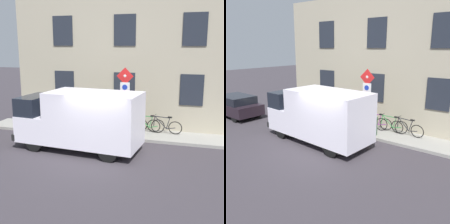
% 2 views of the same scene
% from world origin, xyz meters
% --- Properties ---
extents(ground_plane, '(80.00, 80.00, 0.00)m').
position_xyz_m(ground_plane, '(0.00, 0.00, 0.00)').
color(ground_plane, '#383239').
extents(sidewalk_slab, '(1.77, 14.09, 0.14)m').
position_xyz_m(sidewalk_slab, '(3.32, 0.00, 0.07)').
color(sidewalk_slab, gray).
rests_on(sidewalk_slab, ground_plane).
extents(building_facade, '(0.75, 12.09, 7.04)m').
position_xyz_m(building_facade, '(4.55, 0.00, 3.52)').
color(building_facade, '#AEA48B').
rests_on(building_facade, ground_plane).
extents(sign_post_stacked, '(0.15, 0.56, 3.11)m').
position_xyz_m(sign_post_stacked, '(2.64, -0.42, 2.15)').
color(sign_post_stacked, '#474C47').
rests_on(sign_post_stacked, sidewalk_slab).
extents(delivery_van, '(2.40, 5.47, 2.50)m').
position_xyz_m(delivery_van, '(0.73, 0.98, 1.33)').
color(delivery_van, white).
rests_on(delivery_van, ground_plane).
extents(bicycle_black, '(0.46, 1.71, 0.89)m').
position_xyz_m(bicycle_black, '(3.66, -2.14, 0.51)').
color(bicycle_black, black).
rests_on(bicycle_black, sidewalk_slab).
extents(bicycle_green, '(0.46, 1.71, 0.89)m').
position_xyz_m(bicycle_green, '(3.66, -1.30, 0.51)').
color(bicycle_green, black).
rests_on(bicycle_green, sidewalk_slab).
extents(bicycle_purple, '(0.46, 1.71, 0.89)m').
position_xyz_m(bicycle_purple, '(3.66, -0.45, 0.51)').
color(bicycle_purple, black).
rests_on(bicycle_purple, sidewalk_slab).
extents(pedestrian, '(0.46, 0.37, 1.72)m').
position_xyz_m(pedestrian, '(3.47, 2.91, 1.07)').
color(pedestrian, '#262B47').
rests_on(pedestrian, sidewalk_slab).
extents(litter_bin, '(0.44, 0.44, 0.90)m').
position_xyz_m(litter_bin, '(2.79, -0.74, 0.59)').
color(litter_bin, '#2D5133').
rests_on(litter_bin, sidewalk_slab).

